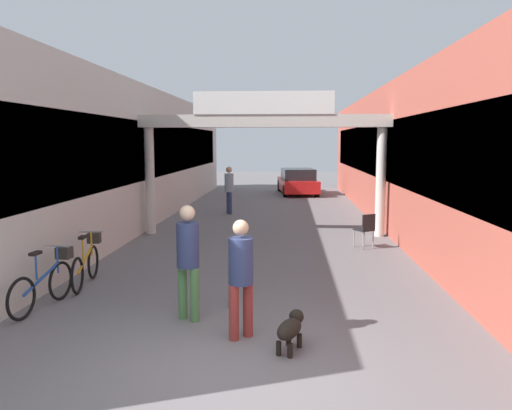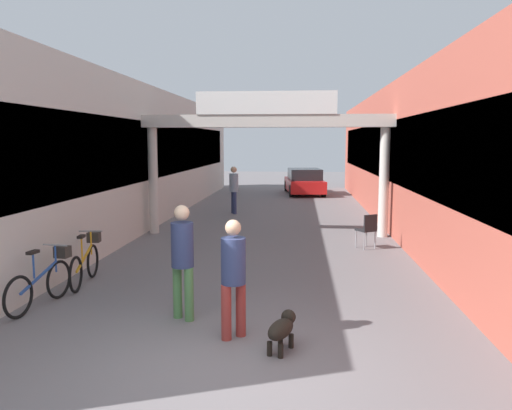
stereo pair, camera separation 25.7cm
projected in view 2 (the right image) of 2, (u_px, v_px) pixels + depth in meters
ground_plane at (216, 368)px, 6.00m from camera, size 80.00×80.00×0.00m
storefront_left at (122, 156)px, 17.04m from camera, size 3.00×26.00×4.43m
storefront_right at (428, 157)px, 16.14m from camera, size 3.00×26.00×4.43m
arcade_sign_gateway at (266, 134)px, 14.23m from camera, size 7.40×0.47×4.12m
pedestrian_with_dog at (233, 271)px, 6.82m from camera, size 0.48×0.48×1.66m
pedestrian_companion at (182, 254)px, 7.54m from camera, size 0.46×0.46×1.77m
pedestrian_carrying_crate at (234, 187)px, 18.79m from camera, size 0.45×0.45×1.79m
dog_on_leash at (282, 328)px, 6.48m from camera, size 0.45×0.69×0.48m
bicycle_blue_nearest at (44, 280)px, 8.25m from camera, size 0.46×1.68×0.98m
bicycle_orange_second at (86, 261)px, 9.57m from camera, size 0.46×1.68×0.98m
bollard_post_metal at (227, 274)px, 8.23m from camera, size 0.10×0.10×1.05m
cafe_chair_black_nearer at (368, 228)px, 12.64m from camera, size 0.55×0.55×0.89m
parked_car_red at (304, 182)px, 25.92m from camera, size 2.19×4.17×1.33m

